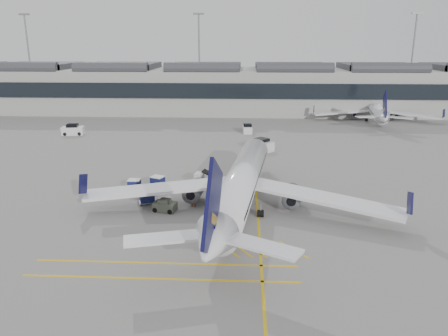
{
  "coord_description": "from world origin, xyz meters",
  "views": [
    {
      "loc": [
        8.54,
        -42.54,
        17.89
      ],
      "look_at": [
        6.16,
        5.03,
        4.0
      ],
      "focal_mm": 35.0,
      "sensor_mm": 36.0,
      "label": 1
    }
  ],
  "objects_px": {
    "airliner_main": "(241,184)",
    "ramp_agent_b": "(193,199)",
    "ramp_agent_a": "(229,187)",
    "belt_loader": "(208,182)",
    "pushback_tug": "(165,206)",
    "baggage_cart_a": "(216,196)"
  },
  "relations": [
    {
      "from": "belt_loader",
      "to": "baggage_cart_a",
      "type": "height_order",
      "value": "belt_loader"
    },
    {
      "from": "ramp_agent_a",
      "to": "ramp_agent_b",
      "type": "bearing_deg",
      "value": -175.14
    },
    {
      "from": "airliner_main",
      "to": "ramp_agent_a",
      "type": "xyz_separation_m",
      "value": [
        -1.4,
        4.87,
        -1.95
      ]
    },
    {
      "from": "ramp_agent_a",
      "to": "belt_loader",
      "type": "bearing_deg",
      "value": 93.14
    },
    {
      "from": "baggage_cart_a",
      "to": "pushback_tug",
      "type": "height_order",
      "value": "baggage_cart_a"
    },
    {
      "from": "belt_loader",
      "to": "ramp_agent_b",
      "type": "relative_size",
      "value": 3.41
    },
    {
      "from": "airliner_main",
      "to": "ramp_agent_b",
      "type": "xyz_separation_m",
      "value": [
        -5.35,
        0.73,
        -2.15
      ]
    },
    {
      "from": "airliner_main",
      "to": "ramp_agent_b",
      "type": "distance_m",
      "value": 5.81
    },
    {
      "from": "baggage_cart_a",
      "to": "ramp_agent_b",
      "type": "distance_m",
      "value": 2.71
    },
    {
      "from": "belt_loader",
      "to": "ramp_agent_b",
      "type": "distance_m",
      "value": 7.15
    },
    {
      "from": "ramp_agent_a",
      "to": "baggage_cart_a",
      "type": "bearing_deg",
      "value": -154.3
    },
    {
      "from": "airliner_main",
      "to": "baggage_cart_a",
      "type": "xyz_separation_m",
      "value": [
        -2.78,
        1.58,
        -2.04
      ]
    },
    {
      "from": "belt_loader",
      "to": "pushback_tug",
      "type": "xyz_separation_m",
      "value": [
        -3.95,
        -8.73,
        -0.02
      ]
    },
    {
      "from": "baggage_cart_a",
      "to": "ramp_agent_a",
      "type": "bearing_deg",
      "value": 69.9
    },
    {
      "from": "airliner_main",
      "to": "ramp_agent_a",
      "type": "height_order",
      "value": "airliner_main"
    },
    {
      "from": "ramp_agent_a",
      "to": "ramp_agent_b",
      "type": "xyz_separation_m",
      "value": [
        -3.95,
        -4.14,
        -0.2
      ]
    },
    {
      "from": "baggage_cart_a",
      "to": "airliner_main",
      "type": "bearing_deg",
      "value": -26.89
    },
    {
      "from": "ramp_agent_b",
      "to": "pushback_tug",
      "type": "xyz_separation_m",
      "value": [
        -2.9,
        -1.66,
        -0.19
      ]
    },
    {
      "from": "airliner_main",
      "to": "pushback_tug",
      "type": "distance_m",
      "value": 8.62
    },
    {
      "from": "ramp_agent_b",
      "to": "pushback_tug",
      "type": "height_order",
      "value": "ramp_agent_b"
    },
    {
      "from": "ramp_agent_b",
      "to": "belt_loader",
      "type": "bearing_deg",
      "value": -107.42
    },
    {
      "from": "belt_loader",
      "to": "ramp_agent_a",
      "type": "relative_size",
      "value": 2.73
    }
  ]
}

